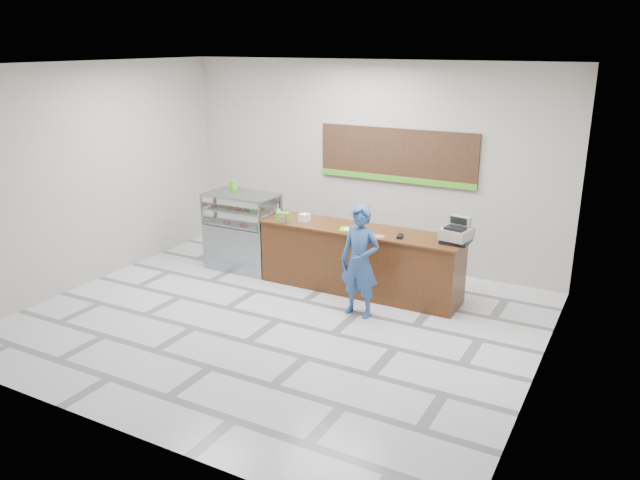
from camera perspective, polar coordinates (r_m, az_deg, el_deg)
The scene contains 16 objects.
floor at distance 8.95m, azimuth -3.89°, elevation -7.33°, with size 7.00×7.00×0.00m, color silver.
back_wall at distance 10.94m, azimuth 4.37°, elevation 6.97°, with size 7.00×7.00×0.00m, color #B3AEA4.
ceiling at distance 8.11m, azimuth -4.42°, elevation 15.68°, with size 7.00×7.00×0.00m, color silver.
sales_counter at distance 9.77m, azimuth 3.64°, elevation -1.84°, with size 3.26×0.76×1.03m.
display_case at distance 10.79m, azimuth -7.10°, elevation 0.85°, with size 1.22×0.72×1.33m.
menu_board at distance 10.66m, azimuth 7.01°, elevation 7.61°, with size 2.80×0.06×0.90m.
cash_register at distance 9.10m, azimuth 12.39°, elevation 0.61°, with size 0.45×0.47×0.37m.
card_terminal at distance 9.22m, azimuth 7.34°, elevation 0.34°, with size 0.08×0.17×0.04m, color black.
serving_tray at distance 9.51m, azimuth 2.88°, elevation 0.95°, with size 0.40×0.34×0.02m.
napkin_box at distance 9.97m, azimuth -1.43°, elevation 2.07°, with size 0.14×0.14×0.12m, color white.
straw_cup at distance 10.30m, azimuth -3.83°, elevation 2.50°, with size 0.07×0.07×0.11m, color silver.
promo_box at distance 9.92m, azimuth -3.41°, elevation 2.08°, with size 0.19×0.13×0.17m, color #4CA721.
donut_decal at distance 9.25m, azimuth 5.42°, elevation 0.34°, with size 0.17×0.17×0.00m, color #D94F70.
green_cup_left at distance 11.03m, azimuth -8.14°, elevation 5.06°, with size 0.09×0.09×0.14m, color #4CA721.
green_cup_right at distance 10.93m, azimuth -7.84°, elevation 5.01°, with size 0.10×0.10×0.15m, color #4CA721.
customer at distance 8.83m, azimuth 3.68°, elevation -1.96°, with size 0.59×0.39×1.63m, color #2C5088.
Camera 1 is at (4.38, -6.82, 3.78)m, focal length 35.00 mm.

